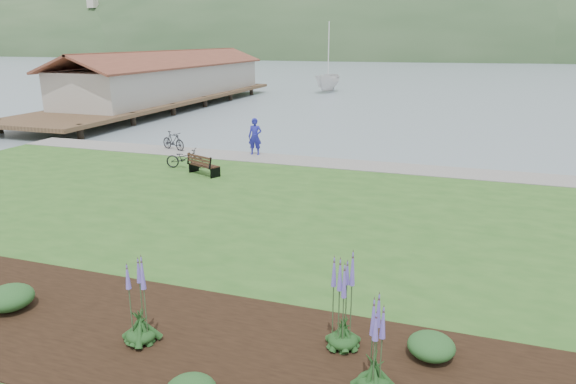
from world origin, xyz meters
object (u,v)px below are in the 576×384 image
(person, at_px, (255,134))
(bicycle_a, at_px, (185,158))
(sailboat, at_px, (328,92))
(park_bench, at_px, (202,164))

(person, bearing_deg, bicycle_a, -127.91)
(bicycle_a, xyz_separation_m, sailboat, (-3.66, 42.46, -0.89))
(bicycle_a, bearing_deg, park_bench, -133.57)
(person, distance_m, sailboat, 39.07)
(person, height_order, sailboat, sailboat)
(person, bearing_deg, sailboat, 89.75)
(park_bench, xyz_separation_m, bicycle_a, (-1.45, 0.92, -0.01))
(bicycle_a, height_order, sailboat, sailboat)
(person, xyz_separation_m, bicycle_a, (-2.15, -3.86, -0.69))
(bicycle_a, relative_size, sailboat, 0.07)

